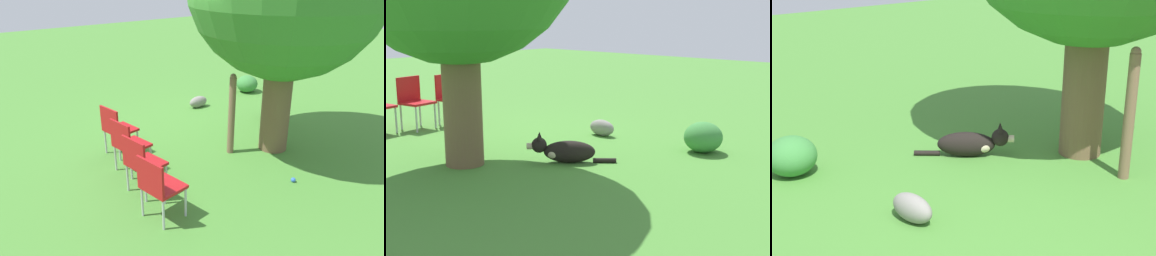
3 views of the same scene
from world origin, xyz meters
The scene contains 10 objects.
ground_plane centered at (0.00, 0.00, 0.00)m, with size 30.00×30.00×0.00m, color #478433.
dog centered at (-1.18, 0.12, 0.15)m, with size 0.88×0.79×0.38m.
fence_post centered at (0.33, 0.71, 0.67)m, with size 0.11×0.11×1.33m.
red_chair_0 centered at (1.86, -0.30, 0.48)m, with size 0.49×0.51×0.83m.
red_chair_1 centered at (1.98, 0.32, 0.48)m, with size 0.49×0.51×0.83m.
red_chair_2 centered at (2.10, 0.93, 0.48)m, with size 0.49×0.51×0.83m.
red_chair_3 centered at (2.22, 1.55, 0.48)m, with size 0.49×0.51×0.83m.
tennis_ball centered at (0.24, 1.95, 0.03)m, with size 0.07×0.07×0.07m.
garden_rock centered at (-0.56, -1.33, 0.12)m, with size 0.44×0.21×0.24m.
low_shrub centered at (-2.18, -1.51, 0.20)m, with size 0.51×0.51×0.41m.
Camera 1 is at (4.12, 4.80, 2.80)m, focal length 35.00 mm.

